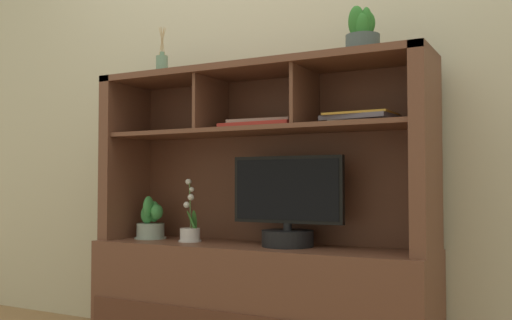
% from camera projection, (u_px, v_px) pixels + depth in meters
% --- Properties ---
extents(back_wall, '(6.00, 0.02, 2.80)m').
position_uv_depth(back_wall, '(279.00, 54.00, 2.78)').
color(back_wall, beige).
rests_on(back_wall, ground).
extents(media_console, '(1.54, 0.45, 1.29)m').
position_uv_depth(media_console, '(257.00, 268.00, 2.53)').
color(media_console, brown).
rests_on(media_console, ground).
extents(tv_monitor, '(0.51, 0.22, 0.39)m').
position_uv_depth(tv_monitor, '(287.00, 210.00, 2.47)').
color(tv_monitor, black).
rests_on(tv_monitor, media_console).
extents(potted_orchid, '(0.11, 0.11, 0.29)m').
position_uv_depth(potted_orchid, '(190.00, 230.00, 2.67)').
color(potted_orchid, silver).
rests_on(potted_orchid, media_console).
extents(potted_fern, '(0.16, 0.16, 0.21)m').
position_uv_depth(potted_fern, '(151.00, 223.00, 2.81)').
color(potted_fern, gray).
rests_on(potted_fern, media_console).
extents(magazine_stack_left, '(0.30, 0.23, 0.04)m').
position_uv_depth(magazine_stack_left, '(361.00, 118.00, 2.35)').
color(magazine_stack_left, beige).
rests_on(magazine_stack_left, media_console).
extents(magazine_stack_centre, '(0.35, 0.20, 0.04)m').
position_uv_depth(magazine_stack_centre, '(262.00, 125.00, 2.54)').
color(magazine_stack_centre, '#B02D26').
rests_on(magazine_stack_centre, media_console).
extents(diffuser_bottle, '(0.06, 0.06, 0.24)m').
position_uv_depth(diffuser_bottle, '(162.00, 65.00, 2.78)').
color(diffuser_bottle, slate).
rests_on(diffuser_bottle, media_console).
extents(potted_succulent, '(0.16, 0.16, 0.19)m').
position_uv_depth(potted_succulent, '(362.00, 34.00, 2.31)').
color(potted_succulent, '#424F4E').
rests_on(potted_succulent, media_console).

